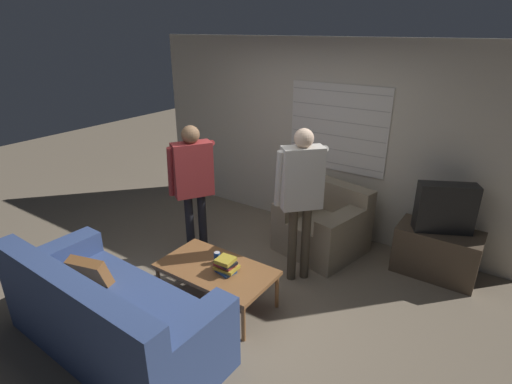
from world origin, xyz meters
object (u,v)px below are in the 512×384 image
Objects in this scene: spare_remote at (216,263)px; person_right_standing at (301,188)px; coffee_table at (216,271)px; couch_blue at (109,317)px; soda_can at (217,258)px; armchair_beige at (324,226)px; person_left_standing at (193,177)px; tv at (445,208)px; book_stack at (226,265)px.

person_right_standing is at bearing 20.67° from spare_remote.
coffee_table is 1.22m from person_right_standing.
couch_blue is at bearing -109.74° from coffee_table.
soda_can is (0.32, 1.08, 0.15)m from couch_blue.
armchair_beige is 0.66× the size of person_left_standing.
couch_blue is 16.48× the size of spare_remote.
spare_remote is (-0.47, -1.57, 0.10)m from armchair_beige.
soda_can is at bearing 75.35° from couch_blue.
tv is at bearing 55.34° from couch_blue.
tv is 2.72× the size of book_stack.
person_left_standing is (-0.78, 0.57, 0.67)m from coffee_table.
book_stack is at bearing -90.24° from person_left_standing.
tv is (2.09, 2.84, 0.50)m from couch_blue.
coffee_table is at bearing 71.93° from couch_blue.
person_right_standing is at bearing 57.83° from soda_can.
soda_can is at bearing -168.48° from person_right_standing.
book_stack is at bearing 66.15° from couch_blue.
spare_remote is at bearing 86.08° from armchair_beige.
coffee_table is at bearing -86.48° from spare_remote.
soda_can is (-0.50, -0.80, -0.62)m from person_right_standing.
spare_remote is at bearing 18.70° from tv.
book_stack is (0.91, -0.56, -0.56)m from person_left_standing.
couch_blue is at bearing -106.33° from soda_can.
armchair_beige reaches higher than book_stack.
book_stack is at bearing -22.50° from soda_can.
spare_remote reaches higher than coffee_table.
armchair_beige is at bearing -17.53° from person_left_standing.
coffee_table is 9.28× the size of soda_can.
person_right_standing reaches higher than spare_remote.
armchair_beige is 1.73× the size of tv.
person_left_standing reaches higher than book_stack.
armchair_beige is 1.67m from coffee_table.
couch_blue is 3.56m from tv.
coffee_table is 0.13m from soda_can.
armchair_beige is 1.76m from person_left_standing.
spare_remote is (-1.77, -1.79, -0.40)m from tv.
soda_can is (-0.04, 0.08, 0.10)m from coffee_table.
armchair_beige is 0.63× the size of person_right_standing.
armchair_beige is at bearing 73.01° from soda_can.
armchair_beige is at bearing 46.36° from person_right_standing.
tv is 1.61m from person_right_standing.
couch_blue is 1.91× the size of armchair_beige.
person_left_standing is 1.06m from soda_can.
person_right_standing is (0.82, 1.89, 0.76)m from couch_blue.
book_stack is at bearing 2.73° from coffee_table.
couch_blue is 1.79× the size of coffee_table.
book_stack reaches higher than coffee_table.
armchair_beige is 0.94× the size of coffee_table.
spare_remote is (0.32, 1.06, 0.10)m from couch_blue.
book_stack is (-0.30, -1.61, 0.17)m from armchair_beige.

